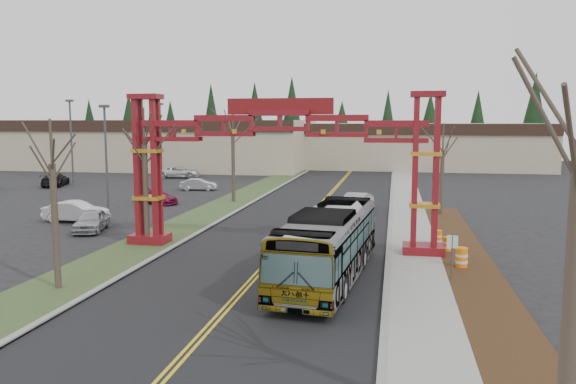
% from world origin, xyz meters
% --- Properties ---
extents(road, '(12.00, 110.00, 0.02)m').
position_xyz_m(road, '(0.00, 25.00, 0.01)').
color(road, black).
rests_on(road, ground).
extents(lane_line_left, '(0.12, 100.00, 0.01)m').
position_xyz_m(lane_line_left, '(-0.12, 25.00, 0.03)').
color(lane_line_left, yellow).
rests_on(lane_line_left, road).
extents(lane_line_right, '(0.12, 100.00, 0.01)m').
position_xyz_m(lane_line_right, '(0.12, 25.00, 0.03)').
color(lane_line_right, yellow).
rests_on(lane_line_right, road).
extents(curb_right, '(0.30, 110.00, 0.15)m').
position_xyz_m(curb_right, '(6.15, 25.00, 0.07)').
color(curb_right, gray).
rests_on(curb_right, ground).
extents(sidewalk_right, '(2.60, 110.00, 0.14)m').
position_xyz_m(sidewalk_right, '(7.60, 25.00, 0.08)').
color(sidewalk_right, gray).
rests_on(sidewalk_right, ground).
extents(landscape_strip, '(2.60, 50.00, 0.12)m').
position_xyz_m(landscape_strip, '(10.20, 10.00, 0.06)').
color(landscape_strip, '#321F10').
rests_on(landscape_strip, ground).
extents(grass_median, '(4.00, 110.00, 0.08)m').
position_xyz_m(grass_median, '(-8.00, 25.00, 0.04)').
color(grass_median, '#334522').
rests_on(grass_median, ground).
extents(curb_left, '(0.30, 110.00, 0.15)m').
position_xyz_m(curb_left, '(-6.15, 25.00, 0.07)').
color(curb_left, gray).
rests_on(curb_left, ground).
extents(gateway_arch, '(18.20, 1.60, 8.90)m').
position_xyz_m(gateway_arch, '(0.00, 18.00, 5.98)').
color(gateway_arch, maroon).
rests_on(gateway_arch, ground).
extents(retail_building_west, '(46.00, 22.30, 7.50)m').
position_xyz_m(retail_building_west, '(-30.00, 71.96, 3.76)').
color(retail_building_west, '#BEB091').
rests_on(retail_building_west, ground).
extents(retail_building_east, '(38.00, 20.30, 7.00)m').
position_xyz_m(retail_building_east, '(10.00, 79.95, 3.51)').
color(retail_building_east, '#BEB091').
rests_on(retail_building_east, ground).
extents(conifer_treeline, '(116.10, 5.60, 13.00)m').
position_xyz_m(conifer_treeline, '(0.25, 92.00, 6.49)').
color(conifer_treeline, black).
rests_on(conifer_treeline, ground).
extents(transit_bus, '(3.87, 12.20, 3.34)m').
position_xyz_m(transit_bus, '(3.44, 12.38, 1.67)').
color(transit_bus, '#9EA0A6').
rests_on(transit_bus, ground).
extents(silver_sedan, '(2.78, 5.03, 1.57)m').
position_xyz_m(silver_sedan, '(3.34, 31.86, 0.79)').
color(silver_sedan, '#A5A8AD').
rests_on(silver_sedan, ground).
extents(parked_car_near_a, '(2.77, 4.56, 1.45)m').
position_xyz_m(parked_car_near_a, '(-13.51, 20.92, 0.73)').
color(parked_car_near_a, '#AAABB2').
rests_on(parked_car_near_a, ground).
extents(parked_car_near_b, '(4.72, 1.80, 1.54)m').
position_xyz_m(parked_car_near_b, '(-16.48, 23.95, 0.77)').
color(parked_car_near_b, white).
rests_on(parked_car_near_b, ground).
extents(parked_car_mid_a, '(4.53, 3.31, 1.22)m').
position_xyz_m(parked_car_mid_a, '(-14.38, 33.60, 0.61)').
color(parked_car_mid_a, maroon).
rests_on(parked_car_mid_a, ground).
extents(parked_car_far_a, '(4.02, 2.02, 1.27)m').
position_xyz_m(parked_car_far_a, '(-14.20, 43.77, 0.63)').
color(parked_car_far_a, '#B5BABD').
rests_on(parked_car_far_a, ground).
extents(parked_car_far_b, '(5.82, 3.56, 1.51)m').
position_xyz_m(parked_car_far_b, '(-21.23, 55.99, 0.75)').
color(parked_car_far_b, silver).
rests_on(parked_car_far_b, ground).
extents(parked_car_far_c, '(3.60, 5.59, 1.51)m').
position_xyz_m(parked_car_far_c, '(-31.53, 44.34, 0.75)').
color(parked_car_far_c, black).
rests_on(parked_car_far_c, ground).
extents(bare_tree_median_near, '(2.91, 2.91, 7.44)m').
position_xyz_m(bare_tree_median_near, '(-8.00, 8.60, 5.47)').
color(bare_tree_median_near, '#382D26').
rests_on(bare_tree_median_near, ground).
extents(bare_tree_median_mid, '(3.23, 3.23, 8.10)m').
position_xyz_m(bare_tree_median_mid, '(-8.00, 17.63, 5.93)').
color(bare_tree_median_mid, '#382D26').
rests_on(bare_tree_median_mid, ground).
extents(bare_tree_median_far, '(3.28, 3.28, 8.50)m').
position_xyz_m(bare_tree_median_far, '(-8.00, 35.85, 6.29)').
color(bare_tree_median_far, '#382D26').
rests_on(bare_tree_median_far, ground).
extents(bare_tree_right_far, '(3.17, 3.17, 7.19)m').
position_xyz_m(bare_tree_right_far, '(10.00, 31.98, 5.07)').
color(bare_tree_right_far, '#382D26').
rests_on(bare_tree_right_far, ground).
extents(light_pole_near, '(0.75, 0.37, 8.64)m').
position_xyz_m(light_pole_near, '(-16.63, 28.89, 5.00)').
color(light_pole_near, '#3F3F44').
rests_on(light_pole_near, ground).
extents(light_pole_mid, '(0.86, 0.43, 9.89)m').
position_xyz_m(light_pole_mid, '(-31.65, 48.17, 5.72)').
color(light_pole_mid, '#3F3F44').
rests_on(light_pole_mid, ground).
extents(light_pole_far, '(0.85, 0.42, 9.77)m').
position_xyz_m(light_pole_far, '(-24.90, 58.80, 5.65)').
color(light_pole_far, '#3F3F44').
rests_on(light_pole_far, ground).
extents(street_sign, '(0.48, 0.17, 2.15)m').
position_xyz_m(street_sign, '(9.04, 13.12, 1.55)').
color(street_sign, '#3F3F44').
rests_on(street_sign, ground).
extents(barrel_south, '(0.59, 0.59, 1.10)m').
position_xyz_m(barrel_south, '(9.74, 15.43, 0.55)').
color(barrel_south, orange).
rests_on(barrel_south, ground).
extents(barrel_mid, '(0.48, 0.48, 0.90)m').
position_xyz_m(barrel_mid, '(9.35, 18.96, 0.45)').
color(barrel_mid, orange).
rests_on(barrel_mid, ground).
extents(barrel_north, '(0.52, 0.52, 0.97)m').
position_xyz_m(barrel_north, '(8.95, 20.52, 0.48)').
color(barrel_north, orange).
rests_on(barrel_north, ground).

